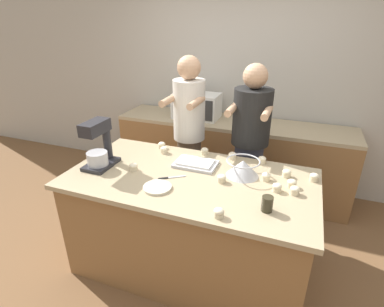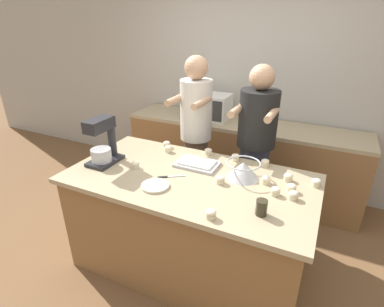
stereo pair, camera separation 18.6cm
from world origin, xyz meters
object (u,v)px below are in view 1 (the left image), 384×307
stand_mixer (99,147)px  cupcake_10 (222,178)px  small_plate (157,187)px  person_left (189,136)px  cupcake_3 (292,183)px  microwave_oven (197,106)px  knife (170,178)px  cupcake_1 (162,145)px  cupcake_5 (262,160)px  cupcake_6 (314,177)px  baking_tray (196,163)px  cupcake_9 (266,177)px  mixing_bowl (243,167)px  cupcake_2 (164,150)px  cupcake_8 (287,173)px  cupcake_11 (219,213)px  cupcake_0 (205,151)px  cupcake_7 (295,190)px  cupcake_12 (233,156)px  person_right (249,148)px  drinking_glass (267,204)px  cupcake_4 (277,187)px  cupcake_13 (133,167)px

stand_mixer → cupcake_10: stand_mixer is taller
small_plate → cupcake_10: (0.42, 0.26, 0.02)m
person_left → cupcake_3: person_left is taller
microwave_oven → knife: 1.53m
cupcake_1 → cupcake_5: size_ratio=1.00×
cupcake_1 → knife: bearing=-57.8°
cupcake_6 → baking_tray: bearing=-175.4°
cupcake_9 → mixing_bowl: bearing=176.5°
cupcake_3 → cupcake_2: bearing=169.1°
cupcake_8 → cupcake_11: size_ratio=1.00×
cupcake_0 → cupcake_2: same height
stand_mixer → cupcake_7: stand_mixer is taller
cupcake_6 → cupcake_12: same height
small_plate → cupcake_2: bearing=111.0°
person_left → cupcake_8: (1.02, -0.50, 0.01)m
person_right → small_plate: person_right is taller
cupcake_3 → cupcake_8: (-0.05, 0.15, 0.00)m
drinking_glass → cupcake_7: size_ratio=1.54×
cupcake_8 → cupcake_4: bearing=-100.7°
drinking_glass → cupcake_11: size_ratio=1.54×
baking_tray → microwave_oven: microwave_oven is taller
stand_mixer → cupcake_2: (0.38, 0.43, -0.14)m
knife → cupcake_5: 0.82m
stand_mixer → cupcake_11: bearing=-16.4°
small_plate → cupcake_11: bearing=-18.3°
cupcake_0 → cupcake_7: same height
microwave_oven → drinking_glass: 1.99m
cupcake_12 → cupcake_13: 0.87m
cupcake_6 → cupcake_9: 0.37m
cupcake_8 → person_right: bearing=127.8°
person_right → cupcake_6: (0.59, -0.50, 0.05)m
person_left → small_plate: size_ratio=8.21×
person_right → drinking_glass: 1.07m
baking_tray → cupcake_5: 0.57m
person_left → cupcake_4: 1.23m
cupcake_8 → mixing_bowl: bearing=-162.8°
stand_mixer → cupcake_10: size_ratio=5.87×
small_plate → cupcake_8: bearing=30.9°
person_right → cupcake_10: 0.77m
cupcake_7 → cupcake_8: same height
small_plate → cupcake_5: bearing=46.8°
cupcake_1 → cupcake_4: (1.12, -0.41, 0.00)m
cupcake_0 → cupcake_6: size_ratio=1.00×
small_plate → cupcake_0: size_ratio=3.11×
baking_tray → small_plate: baking_tray is taller
baking_tray → cupcake_12: 0.35m
cupcake_0 → cupcake_12: same height
cupcake_8 → cupcake_10: 0.53m
stand_mixer → cupcake_9: (1.34, 0.25, -0.14)m
person_right → stand_mixer: size_ratio=4.24×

